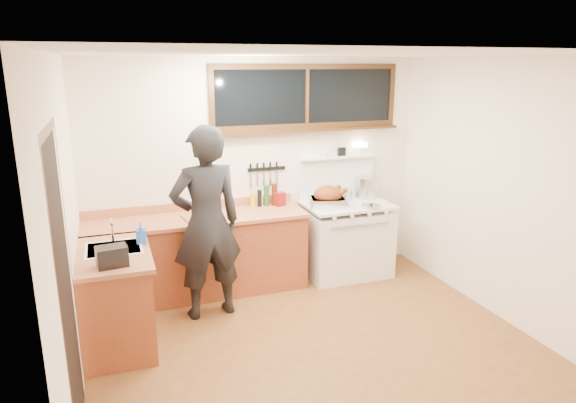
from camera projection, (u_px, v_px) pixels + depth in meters
name	position (u px, v px, depth m)	size (l,w,h in m)	color
ground_plane	(314.00, 344.00, 4.79)	(4.00, 3.50, 0.02)	brown
room_shell	(316.00, 170.00, 4.36)	(4.10, 3.60, 2.65)	white
counter_back	(198.00, 255.00, 5.72)	(2.44, 0.64, 1.00)	brown
counter_left	(116.00, 298.00, 4.68)	(0.64, 1.09, 0.90)	brown
sink_unit	(114.00, 254.00, 4.65)	(0.50, 0.45, 0.37)	white
vintage_stove	(346.00, 237.00, 6.27)	(1.02, 0.74, 1.58)	white
back_window	(307.00, 104.00, 6.01)	(2.32, 0.13, 0.77)	black
left_doorway	(67.00, 290.00, 3.35)	(0.02, 1.04, 2.17)	black
knife_strip	(265.00, 170.00, 6.04)	(0.46, 0.03, 0.28)	black
man	(206.00, 223.00, 5.10)	(0.77, 0.55, 1.97)	black
soap_bottle	(141.00, 233.00, 4.75)	(0.10, 0.10, 0.20)	blue
toaster	(112.00, 256.00, 4.23)	(0.26, 0.20, 0.17)	black
cutting_board	(203.00, 213.00, 5.58)	(0.45, 0.37, 0.14)	#B86C49
roast_turkey	(328.00, 198.00, 6.02)	(0.50, 0.43, 0.25)	silver
stockpot	(367.00, 187.00, 6.39)	(0.33, 0.33, 0.26)	silver
saucepan	(346.00, 194.00, 6.35)	(0.17, 0.28, 0.11)	silver
pot_lid	(371.00, 206.00, 6.00)	(0.25, 0.25, 0.04)	silver
coffee_tin	(280.00, 199.00, 6.03)	(0.13, 0.12, 0.16)	maroon
pitcher	(260.00, 199.00, 6.04)	(0.10, 0.10, 0.15)	white
bottle_cluster	(266.00, 196.00, 6.02)	(0.33, 0.07, 0.26)	black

